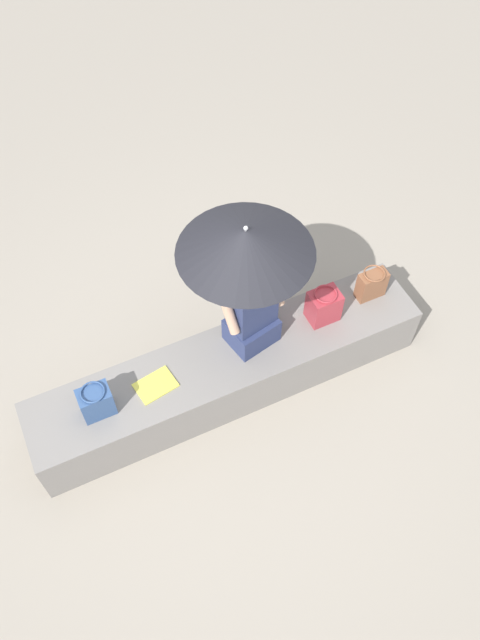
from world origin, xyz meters
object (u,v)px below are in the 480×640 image
object	(u,v)px
magazine	(155,385)
handbag_black	(324,306)
person_seated	(252,307)
tote_bag_canvas	(96,402)
parasol	(246,241)
shoulder_bag_spare	(372,284)

from	to	relation	value
magazine	handbag_black	bearing A→B (deg)	171.26
person_seated	tote_bag_canvas	bearing A→B (deg)	4.49
handbag_black	magazine	bearing A→B (deg)	0.81
person_seated	tote_bag_canvas	size ratio (longest dim) A/B	3.35
person_seated	handbag_black	distance (m)	0.63
person_seated	handbag_black	size ratio (longest dim) A/B	3.08
handbag_black	tote_bag_canvas	distance (m)	1.79
person_seated	handbag_black	world-z (taller)	person_seated
handbag_black	tote_bag_canvas	world-z (taller)	handbag_black
person_seated	magazine	world-z (taller)	person_seated
parasol	person_seated	bearing A→B (deg)	105.63
shoulder_bag_spare	magazine	xyz separation A→B (m)	(1.81, 0.05, -0.12)
handbag_black	tote_bag_canvas	xyz separation A→B (m)	(1.79, 0.04, -0.01)
handbag_black	shoulder_bag_spare	distance (m)	0.44
parasol	magazine	world-z (taller)	parasol
person_seated	magazine	xyz separation A→B (m)	(0.79, 0.07, -0.38)
person_seated	shoulder_bag_spare	world-z (taller)	person_seated
magazine	tote_bag_canvas	bearing A→B (deg)	-6.22
parasol	tote_bag_canvas	size ratio (longest dim) A/B	4.22
shoulder_bag_spare	person_seated	bearing A→B (deg)	-1.26
magazine	person_seated	bearing A→B (deg)	175.56
tote_bag_canvas	magazine	bearing A→B (deg)	-176.68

